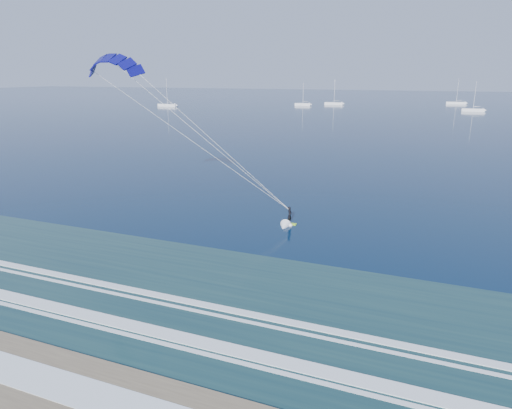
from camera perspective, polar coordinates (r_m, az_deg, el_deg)
The scene contains 6 objects.
kitesurfer_rig at distance 45.17m, azimuth -6.74°, elevation 8.40°, with size 20.58×8.50×17.73m.
sailboat_0 at distance 226.96m, azimuth -11.00°, elevation 12.11°, with size 9.70×2.40×13.06m.
sailboat_1 at distance 230.50m, azimuth 5.89°, elevation 12.36°, with size 7.77×2.40×10.80m.
sailboat_2 at distance 239.81m, azimuth 9.72°, elevation 12.36°, with size 9.25×2.40×12.40m.
sailboat_3 at distance 212.62m, azimuth 25.49°, elevation 10.63°, with size 8.68×2.40×12.06m.
sailboat_4 at distance 261.94m, azimuth 23.74°, elevation 11.56°, with size 9.54×2.40×12.86m.
Camera 1 is at (21.17, -14.63, 14.85)m, focal length 32.00 mm.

